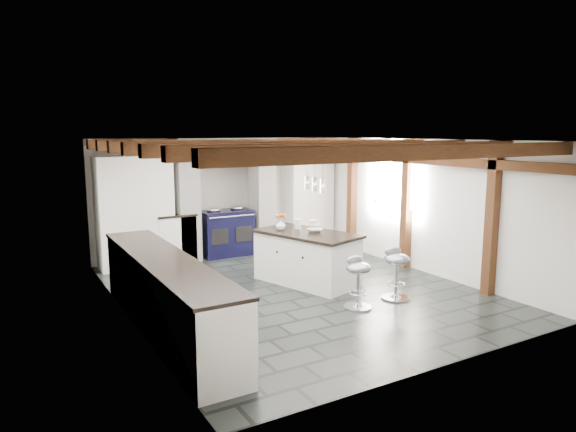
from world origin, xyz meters
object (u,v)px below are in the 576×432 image
range_cooker (226,232)px  kitchen_island (307,257)px  bar_stool_far (358,276)px  bar_stool_near (396,267)px

range_cooker → kitchen_island: kitchen_island is taller
range_cooker → kitchen_island: size_ratio=0.53×
range_cooker → bar_stool_far: (0.34, -3.79, -0.01)m
bar_stool_near → bar_stool_far: (-0.73, -0.03, -0.02)m
kitchen_island → bar_stool_near: bearing=-80.1°
kitchen_island → bar_stool_far: bearing=-108.7°
kitchen_island → bar_stool_near: kitchen_island is taller
kitchen_island → range_cooker: bearing=81.2°
range_cooker → kitchen_island: (0.37, -2.41, -0.04)m
range_cooker → kitchen_island: 2.44m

